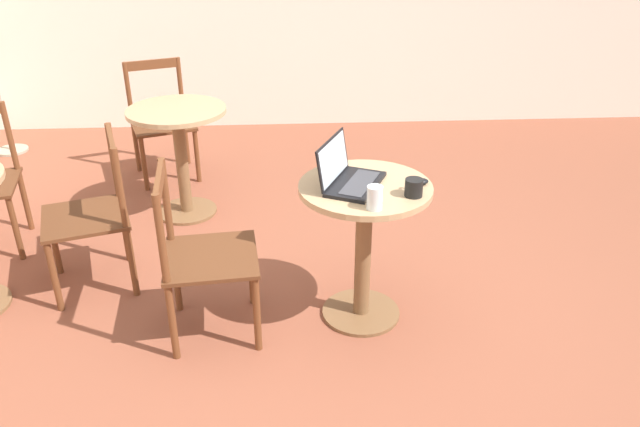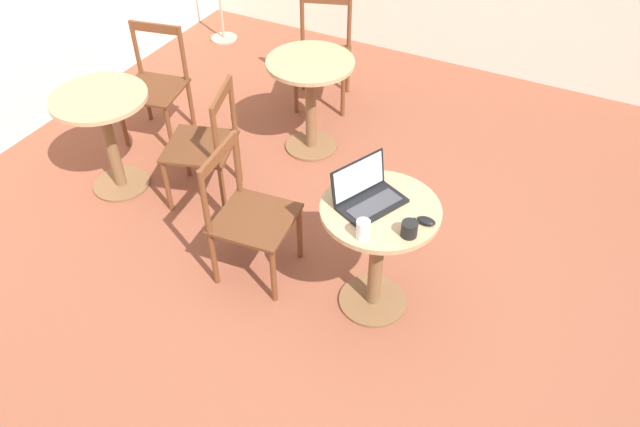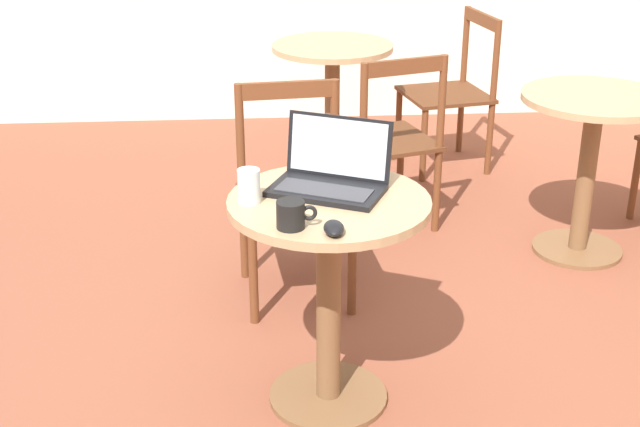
# 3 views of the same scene
# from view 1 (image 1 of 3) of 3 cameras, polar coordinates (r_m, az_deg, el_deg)

# --- Properties ---
(ground_plane) EXTENTS (16.00, 16.00, 0.00)m
(ground_plane) POSITION_cam_1_polar(r_m,az_deg,el_deg) (3.29, 3.73, -10.29)
(ground_plane) COLOR brown
(cafe_table_near) EXTENTS (0.65, 0.65, 0.76)m
(cafe_table_near) POSITION_cam_1_polar(r_m,az_deg,el_deg) (3.09, 4.04, -1.09)
(cafe_table_near) COLOR brown
(cafe_table_near) RESTS_ON ground_plane
(cafe_table_mid) EXTENTS (0.65, 0.65, 0.76)m
(cafe_table_mid) POSITION_cam_1_polar(r_m,az_deg,el_deg) (4.27, -12.72, 6.54)
(cafe_table_mid) COLOR brown
(cafe_table_mid) RESTS_ON ground_plane
(chair_near_back) EXTENTS (0.49, 0.49, 0.88)m
(chair_near_back) POSITION_cam_1_polar(r_m,az_deg,el_deg) (3.07, -10.80, -3.85)
(chair_near_back) COLOR brown
(chair_near_back) RESTS_ON ground_plane
(chair_mid_right) EXTENTS (0.57, 0.57, 0.88)m
(chair_mid_right) POSITION_cam_1_polar(r_m,az_deg,el_deg) (4.98, -14.28, 8.17)
(chair_mid_right) COLOR brown
(chair_mid_right) RESTS_ON ground_plane
(chair_far_front) EXTENTS (0.56, 0.56, 0.88)m
(chair_far_front) POSITION_cam_1_polar(r_m,az_deg,el_deg) (3.62, -19.99, -0.07)
(chair_far_front) COLOR brown
(chair_far_front) RESTS_ON ground_plane
(laptop) EXTENTS (0.42, 0.37, 0.22)m
(laptop) POSITION_cam_1_polar(r_m,az_deg,el_deg) (2.97, 2.60, 3.45)
(laptop) COLOR black
(laptop) RESTS_ON cafe_table_near
(mouse) EXTENTS (0.06, 0.10, 0.03)m
(mouse) POSITION_cam_1_polar(r_m,az_deg,el_deg) (3.02, 8.96, 2.92)
(mouse) COLOR black
(mouse) RESTS_ON cafe_table_near
(mug) EXTENTS (0.12, 0.08, 0.08)m
(mug) POSITION_cam_1_polar(r_m,az_deg,el_deg) (2.90, 8.56, 2.38)
(mug) COLOR black
(mug) RESTS_ON cafe_table_near
(drinking_glass) EXTENTS (0.07, 0.07, 0.11)m
(drinking_glass) POSITION_cam_1_polar(r_m,az_deg,el_deg) (2.75, 5.03, 1.44)
(drinking_glass) COLOR silver
(drinking_glass) RESTS_ON cafe_table_near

